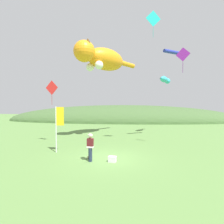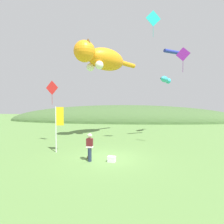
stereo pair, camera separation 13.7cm
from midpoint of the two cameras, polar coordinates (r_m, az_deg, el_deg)
ground_plane at (r=12.26m, az=-1.50°, el=-14.84°), size 120.00×120.00×0.00m
distant_hill_ridge at (r=41.30m, az=3.45°, el=-2.92°), size 55.02×15.64×7.49m
festival_attendant at (r=11.43m, az=-6.97°, el=-11.15°), size 0.43×0.30×1.77m
kite_spool at (r=12.16m, az=-7.42°, el=-14.51°), size 0.13×0.20×0.20m
picnic_cooler at (r=11.44m, az=0.23°, el=-15.14°), size 0.55×0.42×0.36m
festival_banner_pole at (r=13.88m, az=-16.96°, el=-3.29°), size 0.66×0.08×3.52m
kite_giant_cat at (r=20.39m, az=-3.03°, el=17.02°), size 6.47×7.83×2.86m
kite_fish_windsock at (r=23.34m, az=17.16°, el=10.10°), size 1.90×2.76×0.84m
kite_tube_streamer at (r=20.01m, az=19.61°, el=17.97°), size 2.19×1.53×0.44m
kite_diamond_violet at (r=15.92m, az=22.43°, el=16.99°), size 1.01×0.52×2.02m
kite_diamond_red at (r=17.21m, az=-18.79°, el=7.46°), size 1.31×0.33×2.24m
kite_diamond_teal at (r=17.27m, az=13.58°, el=27.53°), size 1.32×0.38×2.26m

